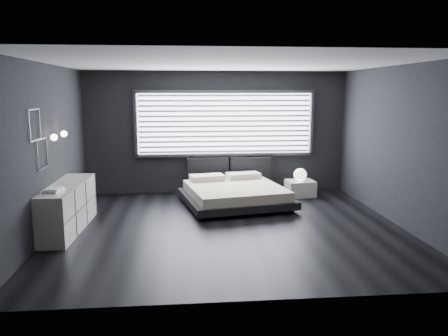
{
  "coord_description": "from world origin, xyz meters",
  "views": [
    {
      "loc": [
        -0.76,
        -7.32,
        2.35
      ],
      "look_at": [
        0.0,
        0.85,
        0.9
      ],
      "focal_mm": 35.0,
      "sensor_mm": 36.0,
      "label": 1
    }
  ],
  "objects": [
    {
      "name": "dresser",
      "position": [
        -2.78,
        0.09,
        0.4
      ],
      "size": [
        0.65,
        2.02,
        0.8
      ],
      "color": "beige",
      "rests_on": "ground"
    },
    {
      "name": "wall_art_upper",
      "position": [
        -2.98,
        -0.55,
        1.85
      ],
      "size": [
        0.01,
        0.48,
        0.48
      ],
      "color": "#47474C",
      "rests_on": "ground"
    },
    {
      "name": "room",
      "position": [
        0.0,
        0.0,
        1.4
      ],
      "size": [
        6.04,
        6.0,
        2.8
      ],
      "color": "black",
      "rests_on": "ground"
    },
    {
      "name": "window",
      "position": [
        0.2,
        2.7,
        1.61
      ],
      "size": [
        4.14,
        0.09,
        1.52
      ],
      "color": "white",
      "rests_on": "ground"
    },
    {
      "name": "sconce_far",
      "position": [
        -2.88,
        0.65,
        1.6
      ],
      "size": [
        0.18,
        0.11,
        0.11
      ],
      "color": "silver",
      "rests_on": "ground"
    },
    {
      "name": "orb_lamp",
      "position": [
        1.83,
        2.08,
        0.5
      ],
      "size": [
        0.29,
        0.29,
        0.29
      ],
      "primitive_type": "sphere",
      "color": "white",
      "rests_on": "nightstand"
    },
    {
      "name": "sconce_near",
      "position": [
        -2.88,
        0.05,
        1.6
      ],
      "size": [
        0.18,
        0.11,
        0.11
      ],
      "color": "silver",
      "rests_on": "ground"
    },
    {
      "name": "book_stack",
      "position": [
        -2.8,
        -0.45,
        0.83
      ],
      "size": [
        0.29,
        0.35,
        0.06
      ],
      "color": "white",
      "rests_on": "dresser"
    },
    {
      "name": "wall_art_lower",
      "position": [
        -2.98,
        -0.3,
        1.38
      ],
      "size": [
        0.01,
        0.48,
        0.48
      ],
      "color": "#47474C",
      "rests_on": "ground"
    },
    {
      "name": "headboard",
      "position": [
        0.29,
        2.64,
        0.57
      ],
      "size": [
        1.96,
        0.16,
        0.52
      ],
      "color": "black",
      "rests_on": "ground"
    },
    {
      "name": "bed",
      "position": [
        0.28,
        1.49,
        0.25
      ],
      "size": [
        2.4,
        2.32,
        0.53
      ],
      "color": "black",
      "rests_on": "ground"
    },
    {
      "name": "nightstand",
      "position": [
        1.85,
        2.13,
        0.18
      ],
      "size": [
        0.64,
        0.55,
        0.36
      ],
      "primitive_type": "cube",
      "rotation": [
        0.0,
        0.0,
        0.07
      ],
      "color": "beige",
      "rests_on": "ground"
    }
  ]
}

